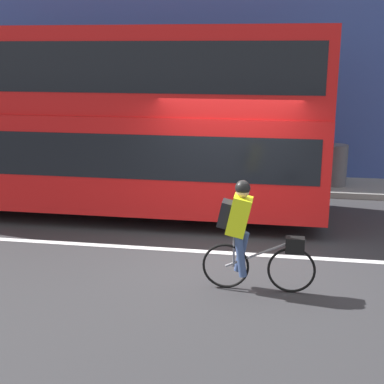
{
  "coord_description": "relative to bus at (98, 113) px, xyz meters",
  "views": [
    {
      "loc": [
        0.87,
        -8.36,
        3.34
      ],
      "look_at": [
        -0.55,
        0.2,
        1.0
      ],
      "focal_mm": 50.0,
      "sensor_mm": 36.0,
      "label": 1
    }
  ],
  "objects": [
    {
      "name": "ground_plane",
      "position": [
        2.77,
        -2.02,
        -2.07
      ],
      "size": [
        80.0,
        80.0,
        0.0
      ],
      "primitive_type": "plane",
      "color": "#2D2D30"
    },
    {
      "name": "road_center_line",
      "position": [
        2.77,
        -1.98,
        -2.06
      ],
      "size": [
        50.0,
        0.14,
        0.01
      ],
      "primitive_type": "cube",
      "color": "silver",
      "rests_on": "ground_plane"
    },
    {
      "name": "sidewalk_curb",
      "position": [
        2.77,
        2.6,
        -2.0
      ],
      "size": [
        60.0,
        1.61,
        0.14
      ],
      "color": "gray",
      "rests_on": "ground_plane"
    },
    {
      "name": "building_facade",
      "position": [
        2.77,
        3.55,
        2.13
      ],
      "size": [
        60.0,
        0.3,
        8.4
      ],
      "color": "#33478C",
      "rests_on": "ground_plane"
    },
    {
      "name": "bus",
      "position": [
        0.0,
        0.0,
        0.0
      ],
      "size": [
        9.09,
        2.52,
        3.73
      ],
      "color": "black",
      "rests_on": "ground_plane"
    },
    {
      "name": "cyclist_on_bike",
      "position": [
        3.25,
        -3.32,
        -1.2
      ],
      "size": [
        1.6,
        0.32,
        1.61
      ],
      "color": "black",
      "rests_on": "ground_plane"
    },
    {
      "name": "trash_bin",
      "position": [
        5.02,
        2.52,
        -1.44
      ],
      "size": [
        0.49,
        0.49,
        0.99
      ],
      "color": "#515156",
      "rests_on": "sidewalk_curb"
    }
  ]
}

